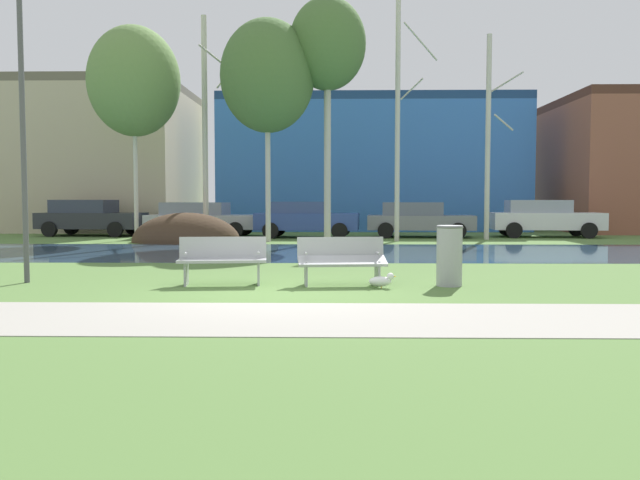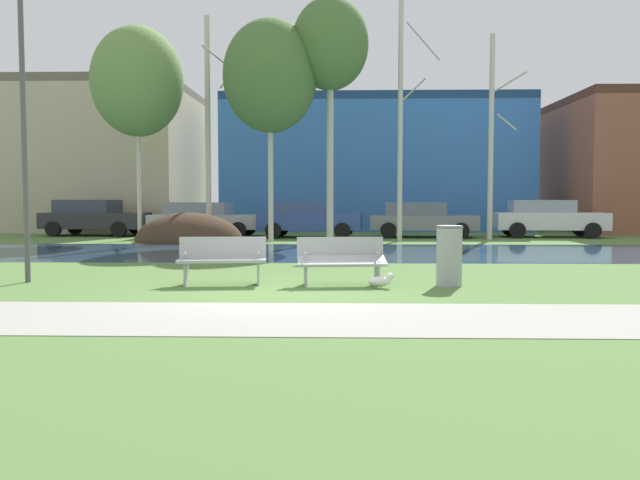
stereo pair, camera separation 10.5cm
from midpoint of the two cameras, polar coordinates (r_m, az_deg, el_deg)
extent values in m
plane|color=#517538|center=(20.80, -1.55, -0.75)|extent=(120.00, 120.00, 0.00)
cube|color=#9E998E|center=(8.73, -5.34, -6.76)|extent=(60.00, 2.42, 0.01)
cube|color=#33516B|center=(19.39, -1.75, -1.05)|extent=(80.00, 6.65, 0.01)
ellipsoid|color=#423021|center=(24.44, -11.67, -0.17)|extent=(3.96, 2.77, 2.16)
cube|color=#9EA0A3|center=(12.04, -8.75, -1.79)|extent=(1.64, 0.64, 0.05)
cube|color=#9EA0A3|center=(12.30, -8.67, -0.65)|extent=(1.60, 0.25, 0.40)
cube|color=#9EA0A3|center=(12.19, -11.80, -2.82)|extent=(0.08, 0.43, 0.45)
cube|color=#9EA0A3|center=(12.10, -5.61, -2.81)|extent=(0.08, 0.43, 0.45)
cylinder|color=#9EA0A3|center=(12.11, -11.85, -1.13)|extent=(0.07, 0.28, 0.04)
cylinder|color=#9EA0A3|center=(12.02, -5.63, -1.11)|extent=(0.07, 0.28, 0.04)
cube|color=#9EA0A3|center=(11.86, 1.69, -1.83)|extent=(1.64, 0.64, 0.17)
cube|color=#9EA0A3|center=(12.12, 1.54, -0.67)|extent=(1.60, 0.25, 0.40)
cube|color=#9EA0A3|center=(11.89, -1.49, -2.91)|extent=(0.08, 0.43, 0.45)
cube|color=#9EA0A3|center=(12.04, 4.76, -2.84)|extent=(0.08, 0.43, 0.45)
cylinder|color=#9EA0A3|center=(11.82, -1.49, -1.17)|extent=(0.07, 0.28, 0.04)
cylinder|color=#9EA0A3|center=(11.96, 4.80, -1.12)|extent=(0.07, 0.28, 0.04)
cylinder|color=#999B9E|center=(12.04, 10.93, -1.35)|extent=(0.46, 0.46, 1.09)
torus|color=#5B5D5E|center=(12.01, 10.96, 1.11)|extent=(0.49, 0.49, 0.04)
ellipsoid|color=white|center=(11.59, 4.99, -3.61)|extent=(0.40, 0.18, 0.18)
sphere|color=white|center=(11.59, 5.88, -3.17)|extent=(0.13, 0.13, 0.13)
cone|color=gold|center=(11.60, 6.22, -3.17)|extent=(0.07, 0.04, 0.04)
cylinder|color=gold|center=(11.57, 5.10, -3.98)|extent=(0.01, 0.01, 0.10)
cylinder|color=gold|center=(11.64, 5.08, -3.93)|extent=(0.01, 0.01, 0.10)
cylinder|color=#4C4C51|center=(13.50, -24.60, 7.91)|extent=(0.10, 0.10, 5.33)
cylinder|color=beige|center=(26.31, -15.90, 8.47)|extent=(0.16, 0.16, 7.75)
ellipsoid|color=#668947|center=(26.58, -15.98, 13.13)|extent=(3.48, 3.48, 4.18)
cylinder|color=beige|center=(26.04, -10.08, 9.52)|extent=(0.21, 0.21, 8.58)
cylinder|color=beige|center=(26.71, -8.25, 13.86)|extent=(1.07, 1.51, 0.66)
cylinder|color=beige|center=(25.63, -8.94, 15.18)|extent=(1.29, 1.26, 0.95)
cylinder|color=beige|center=(24.30, -4.69, 9.01)|extent=(0.19, 0.19, 7.74)
ellipsoid|color=#4C7038|center=(24.60, -4.72, 14.04)|extent=(3.43, 3.43, 4.11)
cylinder|color=#BCB7A8|center=(24.41, 0.53, 10.76)|extent=(0.25, 0.25, 9.24)
ellipsoid|color=#4C7038|center=(24.87, 0.53, 16.69)|extent=(2.80, 2.80, 3.36)
cylinder|color=beige|center=(24.81, 6.64, 10.35)|extent=(0.18, 0.18, 9.01)
cylinder|color=beige|center=(25.41, 7.85, 12.87)|extent=(0.75, 1.06, 0.66)
cylinder|color=beige|center=(24.61, 8.64, 16.67)|extent=(1.40, 1.36, 1.08)
cylinder|color=beige|center=(26.23, 14.28, 8.61)|extent=(0.20, 0.20, 7.83)
cylinder|color=beige|center=(27.18, 15.68, 13.01)|extent=(1.05, 1.49, 0.64)
cylinder|color=beige|center=(25.93, 15.57, 9.82)|extent=(0.97, 0.95, 0.54)
cube|color=#282B30|center=(29.63, -19.28, 1.61)|extent=(4.44, 2.24, 0.67)
cube|color=#2F3648|center=(29.77, -19.91, 2.78)|extent=(2.54, 1.85, 0.55)
cylinder|color=black|center=(29.94, -16.04, 1.05)|extent=(0.66, 0.27, 0.64)
cylinder|color=black|center=(28.20, -17.47, 0.88)|extent=(0.66, 0.27, 0.64)
cylinder|color=black|center=(31.11, -20.90, 1.04)|extent=(0.66, 0.27, 0.64)
cylinder|color=black|center=(29.44, -22.55, 0.88)|extent=(0.66, 0.27, 0.64)
cube|color=#B2B5BC|center=(28.12, -10.13, 1.57)|extent=(4.85, 2.21, 0.58)
cube|color=gray|center=(28.21, -10.88, 2.69)|extent=(2.77, 1.82, 0.53)
cylinder|color=black|center=(28.63, -6.63, 1.06)|extent=(0.66, 0.27, 0.64)
cylinder|color=black|center=(26.85, -7.47, 0.89)|extent=(0.66, 0.27, 0.64)
cylinder|color=black|center=(29.47, -12.55, 1.07)|extent=(0.66, 0.27, 0.64)
cylinder|color=black|center=(27.74, -13.74, 0.90)|extent=(0.66, 0.27, 0.64)
cube|color=#2D4793|center=(26.72, -1.21, 1.63)|extent=(4.29, 2.10, 0.68)
cube|color=#32457F|center=(26.75, -1.92, 2.86)|extent=(2.45, 1.74, 0.46)
cylinder|color=black|center=(27.48, 1.86, 0.97)|extent=(0.66, 0.27, 0.64)
cylinder|color=black|center=(25.72, 1.59, 0.80)|extent=(0.66, 0.27, 0.64)
cylinder|color=black|center=(27.81, -3.79, 1.00)|extent=(0.66, 0.27, 0.64)
cylinder|color=black|center=(26.07, -4.44, 0.82)|extent=(0.66, 0.27, 0.64)
cube|color=slate|center=(27.22, 8.62, 1.52)|extent=(4.45, 2.24, 0.58)
cube|color=slate|center=(27.19, 7.91, 2.71)|extent=(2.54, 1.86, 0.53)
cylinder|color=black|center=(28.27, 11.41, 0.98)|extent=(0.66, 0.27, 0.64)
cylinder|color=black|center=(26.39, 11.80, 0.79)|extent=(0.66, 0.27, 0.64)
cylinder|color=black|center=(28.14, 5.63, 1.02)|extent=(0.66, 0.27, 0.64)
cylinder|color=black|center=(26.25, 5.61, 0.84)|extent=(0.66, 0.27, 0.64)
cube|color=silver|center=(28.54, 18.97, 1.57)|extent=(4.53, 2.09, 0.69)
cube|color=#949AAC|center=(28.45, 18.30, 2.80)|extent=(2.58, 1.72, 0.52)
cylinder|color=black|center=(29.74, 21.30, 0.93)|extent=(0.66, 0.27, 0.64)
cylinder|color=black|center=(28.08, 22.24, 0.77)|extent=(0.66, 0.27, 0.64)
cylinder|color=black|center=(29.11, 15.79, 0.99)|extent=(0.66, 0.27, 0.64)
cylinder|color=black|center=(27.41, 16.41, 0.82)|extent=(0.66, 0.27, 0.64)
cube|color=#BCAD8E|center=(36.16, -20.44, 6.30)|extent=(11.28, 8.46, 6.86)
cube|color=#675F4E|center=(36.53, -20.57, 12.00)|extent=(11.28, 8.46, 0.40)
cube|color=#3870C6|center=(34.44, 4.33, 6.18)|extent=(15.14, 6.41, 6.27)
cube|color=navy|center=(34.75, 4.36, 11.69)|extent=(15.14, 6.41, 0.40)
camera|label=1|loc=(0.05, -90.24, -0.01)|focal=36.82mm
camera|label=2|loc=(0.05, 89.76, 0.01)|focal=36.82mm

